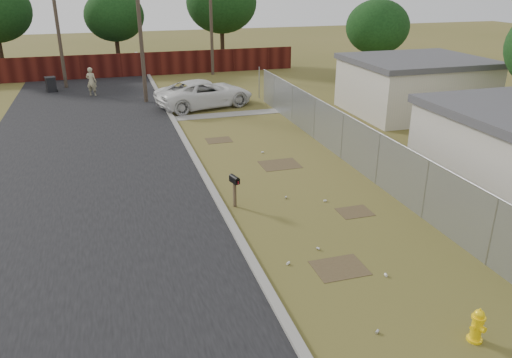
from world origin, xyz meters
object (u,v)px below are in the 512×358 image
object	(u,v)px
mailbox	(235,182)
trash_bin	(51,84)
fire_hydrant	(477,326)
pedestrian	(91,82)
pickup_truck	(205,93)

from	to	relation	value
mailbox	trash_bin	world-z (taller)	mailbox
fire_hydrant	pedestrian	bearing A→B (deg)	106.20
mailbox	trash_bin	distance (m)	22.51
pickup_truck	trash_bin	xyz separation A→B (m)	(-9.18, 7.14, -0.29)
fire_hydrant	pickup_truck	distance (m)	22.25
pickup_truck	pedestrian	bearing A→B (deg)	37.65
pickup_truck	trash_bin	distance (m)	11.63
trash_bin	pickup_truck	bearing A→B (deg)	-37.85
fire_hydrant	mailbox	size ratio (longest dim) A/B	0.72
mailbox	fire_hydrant	bearing A→B (deg)	-67.95
pedestrian	trash_bin	xyz separation A→B (m)	(-2.68, 2.06, -0.41)
fire_hydrant	pedestrian	size ratio (longest dim) A/B	0.44
mailbox	pedestrian	xyz separation A→B (m)	(-4.66, 19.22, 0.03)
mailbox	pedestrian	world-z (taller)	pedestrian
fire_hydrant	pedestrian	distance (m)	28.41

